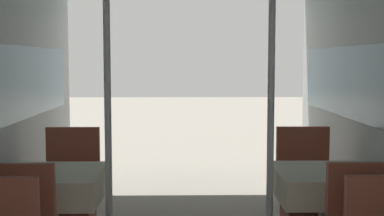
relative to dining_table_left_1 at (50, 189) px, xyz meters
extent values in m
cube|color=#B2B2B7|center=(0.00, 0.00, 0.11)|extent=(0.66, 0.66, 0.02)
cube|color=beige|center=(0.00, 0.00, 0.02)|extent=(0.70, 0.70, 0.19)
cube|color=#9E4C38|center=(0.00, -0.76, 0.10)|extent=(0.43, 0.04, 0.44)
cube|color=#9E4C38|center=(0.00, 0.57, -0.15)|extent=(0.43, 0.43, 0.05)
cube|color=#9E4C38|center=(0.00, 0.76, 0.10)|extent=(0.43, 0.04, 0.44)
cylinder|color=silver|center=(0.39, 0.00, 0.52)|extent=(0.05, 0.05, 2.23)
cube|color=#B2B2B7|center=(1.87, 0.00, 0.11)|extent=(0.66, 0.66, 0.02)
cube|color=beige|center=(1.87, 0.00, 0.02)|extent=(0.70, 0.70, 0.19)
cube|color=#9E4C38|center=(1.87, -0.76, 0.10)|extent=(0.43, 0.04, 0.44)
cube|color=#9E4C38|center=(1.87, 0.57, -0.15)|extent=(0.43, 0.43, 0.05)
cube|color=#9E4C38|center=(1.87, 0.76, 0.10)|extent=(0.43, 0.04, 0.44)
cylinder|color=silver|center=(1.48, 0.00, 0.52)|extent=(0.05, 0.05, 2.23)
camera|label=1|loc=(0.89, -3.54, 0.86)|focal=50.00mm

